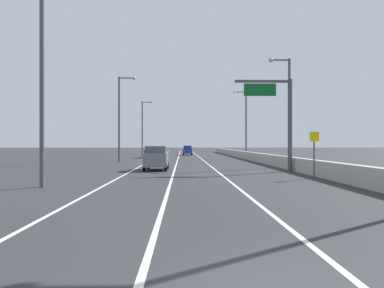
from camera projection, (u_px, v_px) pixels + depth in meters
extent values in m
plane|color=#2D2D30|center=(190.00, 156.00, 69.83)|extent=(320.00, 320.00, 0.00)
cube|color=silver|center=(156.00, 158.00, 60.69)|extent=(0.16, 130.00, 0.00)
cube|color=silver|center=(178.00, 158.00, 60.78)|extent=(0.16, 130.00, 0.00)
cube|color=silver|center=(200.00, 158.00, 60.87)|extent=(0.16, 130.00, 0.00)
cube|color=#B2ADA3|center=(261.00, 158.00, 46.03)|extent=(0.60, 120.00, 1.10)
cylinder|color=#47474C|center=(290.00, 125.00, 31.37)|extent=(0.36, 0.36, 7.50)
cube|color=#47474C|center=(262.00, 81.00, 31.32)|extent=(4.50, 0.20, 0.20)
cube|color=#0C5923|center=(260.00, 90.00, 31.19)|extent=(2.60, 0.10, 1.00)
cylinder|color=#4C4C51|center=(314.00, 160.00, 24.74)|extent=(0.10, 0.10, 2.40)
cube|color=yellow|center=(314.00, 137.00, 24.70)|extent=(0.60, 0.04, 0.60)
cylinder|color=#4C4C51|center=(289.00, 113.00, 37.21)|extent=(0.24, 0.24, 10.44)
cube|color=#4C4C51|center=(280.00, 60.00, 37.19)|extent=(1.80, 0.12, 0.12)
sphere|color=beige|center=(271.00, 60.00, 37.16)|extent=(0.44, 0.44, 0.44)
cylinder|color=#4C4C51|center=(246.00, 125.00, 60.13)|extent=(0.24, 0.24, 10.44)
cube|color=#4C4C51|center=(240.00, 92.00, 60.10)|extent=(1.80, 0.12, 0.12)
sphere|color=beige|center=(235.00, 92.00, 60.08)|extent=(0.44, 0.44, 0.44)
cylinder|color=#4C4C51|center=(42.00, 86.00, 19.86)|extent=(0.24, 0.24, 10.44)
cylinder|color=#4C4C51|center=(119.00, 119.00, 47.35)|extent=(0.24, 0.24, 10.44)
cube|color=#4C4C51|center=(126.00, 78.00, 47.37)|extent=(1.80, 0.12, 0.12)
sphere|color=beige|center=(134.00, 78.00, 47.39)|extent=(0.44, 0.44, 0.44)
cylinder|color=#4C4C51|center=(142.00, 128.00, 74.86)|extent=(0.24, 0.24, 10.44)
cube|color=#4C4C51|center=(147.00, 102.00, 74.88)|extent=(1.80, 0.12, 0.12)
sphere|color=beige|center=(152.00, 102.00, 74.90)|extent=(0.44, 0.44, 0.44)
cube|color=slate|center=(156.00, 160.00, 32.89)|extent=(1.91, 4.26, 1.10)
cube|color=#4D505A|center=(156.00, 150.00, 32.46)|extent=(1.66, 1.93, 0.60)
cylinder|color=black|center=(148.00, 165.00, 34.55)|extent=(0.23, 0.68, 0.68)
cylinder|color=black|center=(168.00, 165.00, 34.58)|extent=(0.23, 0.68, 0.68)
cylinder|color=black|center=(144.00, 167.00, 31.20)|extent=(0.23, 0.68, 0.68)
cylinder|color=black|center=(166.00, 167.00, 31.23)|extent=(0.23, 0.68, 0.68)
cube|color=#1E389E|center=(187.00, 151.00, 76.32)|extent=(1.77, 4.72, 0.95)
cube|color=navy|center=(187.00, 147.00, 75.85)|extent=(1.54, 2.13, 0.60)
cylinder|color=black|center=(183.00, 153.00, 78.20)|extent=(0.22, 0.68, 0.68)
cylinder|color=black|center=(191.00, 153.00, 78.25)|extent=(0.22, 0.68, 0.68)
cylinder|color=black|center=(184.00, 154.00, 74.40)|extent=(0.22, 0.68, 0.68)
cylinder|color=black|center=(192.00, 154.00, 74.45)|extent=(0.22, 0.68, 0.68)
cube|color=#196033|center=(150.00, 153.00, 62.15)|extent=(1.91, 4.82, 0.95)
cube|color=#1C4633|center=(150.00, 148.00, 61.67)|extent=(1.61, 2.19, 0.60)
cylinder|color=black|center=(146.00, 155.00, 64.03)|extent=(0.24, 0.69, 0.68)
cylinder|color=black|center=(156.00, 155.00, 64.12)|extent=(0.24, 0.69, 0.68)
cylinder|color=black|center=(145.00, 156.00, 60.17)|extent=(0.24, 0.69, 0.68)
cylinder|color=black|center=(155.00, 156.00, 60.27)|extent=(0.24, 0.69, 0.68)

